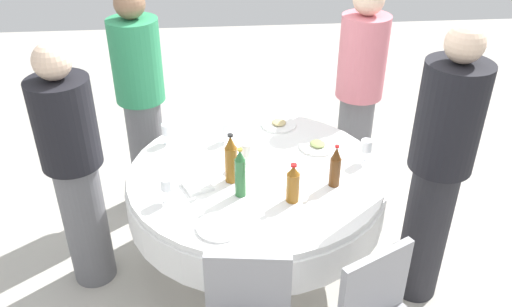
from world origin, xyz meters
The scene contains 21 objects.
ground_plane centered at (0.00, 0.00, 0.00)m, with size 10.00×10.00×0.00m, color #B7B2A8.
dining_table centered at (0.00, 0.00, 0.60)m, with size 1.56×1.56×0.74m.
bottle_green_east centered at (-0.24, 0.11, 0.88)m, with size 0.06×0.06×0.30m.
bottle_brown_right centered at (-0.19, -0.43, 0.86)m, with size 0.06×0.06×0.26m.
bottle_amber_front centered at (-0.10, 0.15, 0.88)m, with size 0.07×0.07×0.31m.
bottle_amber_far centered at (-0.32, -0.17, 0.85)m, with size 0.07×0.07×0.24m.
wine_glass_far centered at (0.07, 0.05, 0.85)m, with size 0.07×0.07×0.15m.
wine_glass_south centered at (0.36, 0.16, 0.83)m, with size 0.07×0.07×0.14m.
wine_glass_west centered at (-0.27, 0.51, 0.84)m, with size 0.07×0.07×0.15m.
wine_glass_outer centered at (0.04, -0.67, 0.85)m, with size 0.07×0.07×0.15m.
wine_glass_mid centered at (0.37, 0.54, 0.84)m, with size 0.07×0.07×0.14m.
plate_mid centered at (0.23, -0.41, 0.75)m, with size 0.24×0.24×0.04m.
plate_left centered at (-0.52, 0.23, 0.75)m, with size 0.24×0.24×0.02m.
plate_near centered at (0.54, -0.20, 0.75)m, with size 0.24×0.24×0.04m.
knife_right centered at (0.08, 0.36, 0.74)m, with size 0.18×0.02×0.01m, color silver.
spoon_front centered at (0.62, 0.16, 0.74)m, with size 0.18×0.02×0.01m, color silver.
folded_napkin centered at (-0.15, 0.35, 0.75)m, with size 0.15×0.15×0.02m, color white.
person_east centered at (-0.31, -0.97, 0.90)m, with size 0.34×0.34×1.71m.
person_right centered at (0.83, -0.83, 0.85)m, with size 0.34×0.34×1.62m.
person_front centered at (-0.02, 1.05, 0.82)m, with size 0.34×0.34×1.57m.
person_far centered at (0.79, 0.74, 0.86)m, with size 0.34×0.34×1.64m.
Camera 1 is at (-2.66, 0.23, 2.49)m, focal length 37.50 mm.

